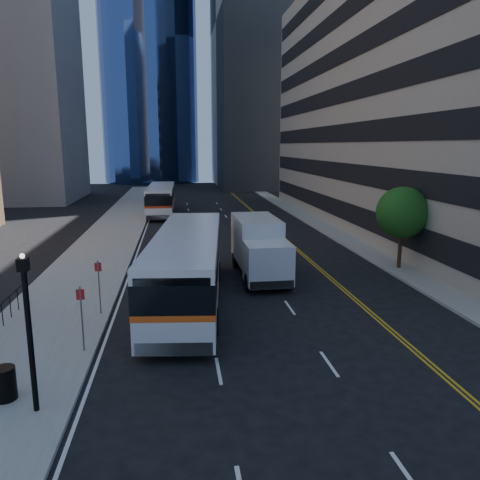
{
  "coord_description": "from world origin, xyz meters",
  "views": [
    {
      "loc": [
        -4.76,
        -19.05,
        7.72
      ],
      "look_at": [
        -1.53,
        5.02,
        2.8
      ],
      "focal_mm": 35.0,
      "sensor_mm": 36.0,
      "label": 1
    }
  ],
  "objects": [
    {
      "name": "midrise_west",
      "position": [
        -28.0,
        52.0,
        17.5
      ],
      "size": [
        18.0,
        18.0,
        35.0
      ],
      "primitive_type": "cube",
      "color": "gray",
      "rests_on": "ground"
    },
    {
      "name": "trash_can",
      "position": [
        -10.1,
        -5.25,
        0.66
      ],
      "size": [
        0.84,
        0.84,
        1.02
      ],
      "primitive_type": "cylinder",
      "rotation": [
        0.0,
        0.0,
        -0.27
      ],
      "color": "black",
      "rests_on": "sidewalk_west"
    },
    {
      "name": "bus_front",
      "position": [
        -4.35,
        3.38,
        1.94
      ],
      "size": [
        4.38,
        14.0,
        3.55
      ],
      "rotation": [
        0.0,
        0.0,
        -0.1
      ],
      "color": "silver",
      "rests_on": "ground"
    },
    {
      "name": "bus_rear",
      "position": [
        -6.6,
        34.59,
        1.78
      ],
      "size": [
        2.98,
        12.67,
        3.26
      ],
      "rotation": [
        0.0,
        0.0,
        -0.02
      ],
      "color": "white",
      "rests_on": "ground"
    },
    {
      "name": "box_truck",
      "position": [
        -0.04,
        7.64,
        1.81
      ],
      "size": [
        2.59,
        7.22,
        3.44
      ],
      "rotation": [
        0.0,
        0.0,
        0.01
      ],
      "color": "silver",
      "rests_on": "ground"
    },
    {
      "name": "sidewalk_west",
      "position": [
        -10.5,
        25.0,
        0.07
      ],
      "size": [
        5.0,
        90.0,
        0.15
      ],
      "primitive_type": "cube",
      "color": "gray",
      "rests_on": "ground"
    },
    {
      "name": "ground",
      "position": [
        0.0,
        0.0,
        0.0
      ],
      "size": [
        160.0,
        160.0,
        0.0
      ],
      "primitive_type": "plane",
      "color": "black",
      "rests_on": "ground"
    },
    {
      "name": "lamp_post",
      "position": [
        -9.0,
        -6.0,
        2.72
      ],
      "size": [
        0.28,
        0.28,
        4.56
      ],
      "color": "black",
      "rests_on": "sidewalk_west"
    },
    {
      "name": "sidewalk_east",
      "position": [
        9.0,
        25.0,
        0.07
      ],
      "size": [
        2.0,
        90.0,
        0.15
      ],
      "primitive_type": "cube",
      "color": "gray",
      "rests_on": "ground"
    },
    {
      "name": "street_tree",
      "position": [
        9.0,
        8.0,
        3.64
      ],
      "size": [
        3.2,
        3.2,
        5.1
      ],
      "color": "#332114",
      "rests_on": "sidewalk_east"
    },
    {
      "name": "office_tower_north",
      "position": [
        18.0,
        72.0,
        30.0
      ],
      "size": [
        30.0,
        28.0,
        60.0
      ],
      "primitive_type": "cube",
      "color": "gray",
      "rests_on": "ground"
    }
  ]
}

